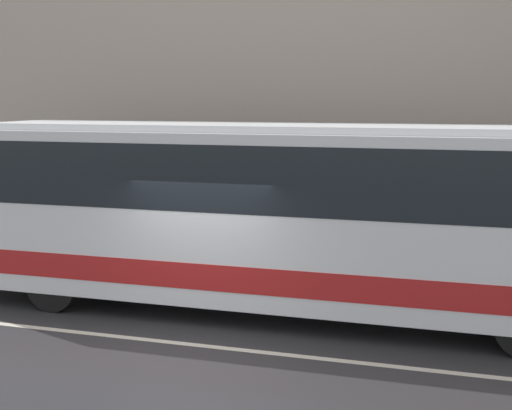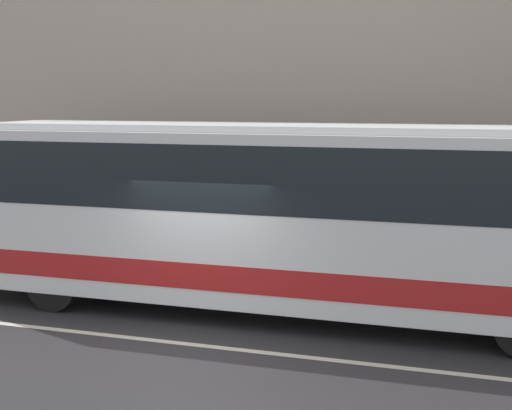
# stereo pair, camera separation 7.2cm
# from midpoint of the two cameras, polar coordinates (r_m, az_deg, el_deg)

# --- Properties ---
(ground_plane) EXTENTS (60.00, 60.00, 0.00)m
(ground_plane) POSITION_cam_midpoint_polar(r_m,az_deg,el_deg) (11.63, -6.01, -10.98)
(ground_plane) COLOR #2D2D30
(sidewalk) EXTENTS (60.00, 2.24, 0.17)m
(sidewalk) POSITION_cam_midpoint_polar(r_m,az_deg,el_deg) (16.24, 1.10, -4.95)
(sidewalk) COLOR #A09E99
(sidewalk) RESTS_ON ground_plane
(building_facade) EXTENTS (60.00, 0.35, 11.87)m
(building_facade) POSITION_cam_midpoint_polar(r_m,az_deg,el_deg) (17.11, 2.36, 14.76)
(building_facade) COLOR #B7A899
(building_facade) RESTS_ON ground_plane
(lane_stripe) EXTENTS (54.00, 0.14, 0.01)m
(lane_stripe) POSITION_cam_midpoint_polar(r_m,az_deg,el_deg) (11.63, -6.02, -10.96)
(lane_stripe) COLOR beige
(lane_stripe) RESTS_ON ground_plane
(transit_bus) EXTENTS (12.18, 2.48, 3.42)m
(transit_bus) POSITION_cam_midpoint_polar(r_m,az_deg,el_deg) (12.77, 0.37, -0.23)
(transit_bus) COLOR white
(transit_bus) RESTS_ON ground_plane
(pedestrian_waiting) EXTENTS (0.36, 0.36, 1.72)m
(pedestrian_waiting) POSITION_cam_midpoint_polar(r_m,az_deg,el_deg) (17.57, -8.81, -1.06)
(pedestrian_waiting) COLOR #333338
(pedestrian_waiting) RESTS_ON sidewalk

